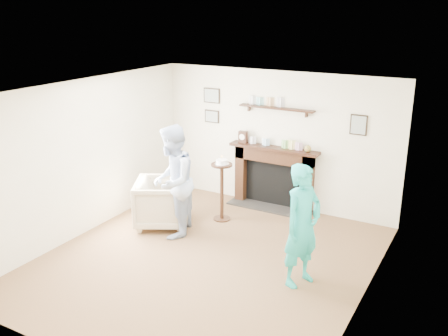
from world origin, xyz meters
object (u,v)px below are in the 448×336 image
(man, at_px, (174,234))
(armchair, at_px, (164,224))
(woman, at_px, (299,282))
(pedestal_table, at_px, (222,181))

(man, bearing_deg, armchair, -141.04)
(armchair, bearing_deg, man, -148.71)
(armchair, bearing_deg, woman, -131.37)
(man, xyz_separation_m, woman, (2.34, -0.42, 0.00))
(armchair, distance_m, woman, 2.78)
(woman, relative_size, pedestal_table, 1.43)
(armchair, xyz_separation_m, pedestal_table, (0.76, 0.68, 0.72))
(armchair, xyz_separation_m, man, (0.37, -0.22, 0.00))
(man, bearing_deg, woman, 59.39)
(man, distance_m, woman, 2.37)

